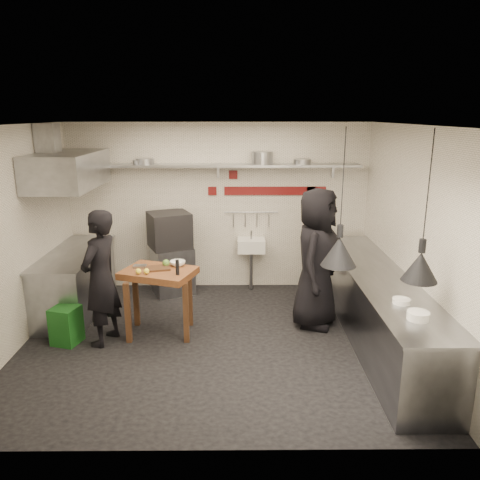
{
  "coord_description": "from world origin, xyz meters",
  "views": [
    {
      "loc": [
        0.3,
        -5.67,
        2.93
      ],
      "look_at": [
        0.35,
        0.3,
        1.31
      ],
      "focal_mm": 35.0,
      "sensor_mm": 36.0,
      "label": 1
    }
  ],
  "objects_px": {
    "chef_left": "(101,278)",
    "chef_right": "(316,258)",
    "green_bin": "(66,325)",
    "prep_table": "(160,302)",
    "oven_stand": "(173,270)",
    "combi_oven": "(169,230)"
  },
  "relations": [
    {
      "from": "chef_left",
      "to": "chef_right",
      "type": "bearing_deg",
      "value": 119.22
    },
    {
      "from": "green_bin",
      "to": "chef_right",
      "type": "relative_size",
      "value": 0.25
    },
    {
      "from": "prep_table",
      "to": "chef_right",
      "type": "relative_size",
      "value": 0.47
    },
    {
      "from": "green_bin",
      "to": "prep_table",
      "type": "xyz_separation_m",
      "value": [
        1.19,
        0.27,
        0.21
      ]
    },
    {
      "from": "prep_table",
      "to": "oven_stand",
      "type": "bearing_deg",
      "value": 110.15
    },
    {
      "from": "green_bin",
      "to": "prep_table",
      "type": "distance_m",
      "value": 1.24
    },
    {
      "from": "green_bin",
      "to": "chef_left",
      "type": "relative_size",
      "value": 0.28
    },
    {
      "from": "oven_stand",
      "to": "green_bin",
      "type": "relative_size",
      "value": 1.6
    },
    {
      "from": "combi_oven",
      "to": "chef_right",
      "type": "distance_m",
      "value": 2.53
    },
    {
      "from": "combi_oven",
      "to": "prep_table",
      "type": "xyz_separation_m",
      "value": [
        0.05,
        -1.51,
        -0.63
      ]
    },
    {
      "from": "oven_stand",
      "to": "chef_right",
      "type": "distance_m",
      "value": 2.58
    },
    {
      "from": "green_bin",
      "to": "chef_left",
      "type": "xyz_separation_m",
      "value": [
        0.49,
        0.03,
        0.64
      ]
    },
    {
      "from": "combi_oven",
      "to": "green_bin",
      "type": "relative_size",
      "value": 1.25
    },
    {
      "from": "green_bin",
      "to": "prep_table",
      "type": "bearing_deg",
      "value": 12.87
    },
    {
      "from": "combi_oven",
      "to": "chef_right",
      "type": "relative_size",
      "value": 0.32
    },
    {
      "from": "chef_right",
      "to": "chef_left",
      "type": "bearing_deg",
      "value": 123.66
    },
    {
      "from": "combi_oven",
      "to": "green_bin",
      "type": "bearing_deg",
      "value": -146.11
    },
    {
      "from": "green_bin",
      "to": "prep_table",
      "type": "relative_size",
      "value": 0.54
    },
    {
      "from": "oven_stand",
      "to": "chef_right",
      "type": "relative_size",
      "value": 0.41
    },
    {
      "from": "combi_oven",
      "to": "chef_left",
      "type": "xyz_separation_m",
      "value": [
        -0.65,
        -1.76,
        -0.2
      ]
    },
    {
      "from": "oven_stand",
      "to": "green_bin",
      "type": "distance_m",
      "value": 2.15
    },
    {
      "from": "oven_stand",
      "to": "green_bin",
      "type": "xyz_separation_m",
      "value": [
        -1.17,
        -1.8,
        -0.15
      ]
    }
  ]
}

